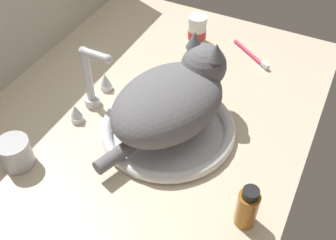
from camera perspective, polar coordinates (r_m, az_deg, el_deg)
countertop at (r=101.86cm, az=-3.29°, el=-0.27°), size 109.02×78.83×3.00cm
backsplash_wall at (r=112.64cm, az=-22.62°, el=12.98°), size 109.02×2.40×39.73cm
sink_basin at (r=96.44cm, az=0.00°, el=-1.16°), size 32.44×32.44×2.73cm
faucet at (r=101.22cm, az=-10.84°, el=4.93°), size 16.56×9.66×17.82cm
cat at (r=91.42cm, az=0.96°, el=3.29°), size 37.49×29.10×18.63cm
pill_bottle at (r=124.42cm, az=4.15°, el=12.58°), size 5.64×5.64×8.71cm
metal_jar at (r=94.38cm, az=-20.82°, el=-4.42°), size 7.20×7.20×6.97cm
amber_bottle at (r=79.96cm, az=11.17°, el=-12.08°), size 4.24×4.24×10.43cm
toothbrush at (r=122.18cm, az=11.80°, el=9.04°), size 10.00×13.60×1.70cm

